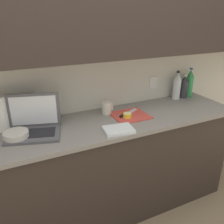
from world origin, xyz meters
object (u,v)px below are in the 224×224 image
object	(u,v)px
bottle_water_clear	(190,84)
paper_towel_roll	(0,113)
knife	(126,114)
measuring_cup	(107,108)
bowl_white	(16,136)
lemon_half_cut	(127,115)
bottle_oil_tall	(184,87)
cutting_board	(130,115)
laptop	(34,124)
bottle_green_soda	(177,86)

from	to	relation	value
bottle_water_clear	paper_towel_roll	xyz separation A→B (m)	(-1.82, -0.01, -0.01)
knife	measuring_cup	size ratio (longest dim) A/B	2.20
measuring_cup	bottle_water_clear	bearing A→B (deg)	3.56
bottle_water_clear	bowl_white	distance (m)	1.76
knife	paper_towel_roll	size ratio (longest dim) A/B	0.90
lemon_half_cut	bottle_oil_tall	distance (m)	0.83
measuring_cup	paper_towel_roll	xyz separation A→B (m)	(-0.84, 0.05, 0.08)
bottle_water_clear	cutting_board	bearing A→B (deg)	-166.64
bowl_white	measuring_cup	bearing A→B (deg)	11.99
knife	paper_towel_roll	world-z (taller)	paper_towel_roll
bottle_water_clear	bowl_white	xyz separation A→B (m)	(-1.75, -0.22, -0.11)
laptop	paper_towel_roll	distance (m)	0.27
lemon_half_cut	bottle_green_soda	xyz separation A→B (m)	(0.70, 0.23, 0.11)
cutting_board	bottle_water_clear	xyz separation A→B (m)	(0.82, 0.20, 0.14)
bowl_white	paper_towel_roll	xyz separation A→B (m)	(-0.08, 0.22, 0.10)
knife	paper_towel_roll	xyz separation A→B (m)	(-0.97, 0.17, 0.12)
cutting_board	bowl_white	size ratio (longest dim) A/B	1.76
bottle_oil_tall	bowl_white	size ratio (longest dim) A/B	1.44
laptop	lemon_half_cut	size ratio (longest dim) A/B	6.11
knife	bottle_green_soda	size ratio (longest dim) A/B	0.81
lemon_half_cut	measuring_cup	distance (m)	0.20
knife	bottle_oil_tall	bearing A→B (deg)	-15.78
paper_towel_roll	lemon_half_cut	bearing A→B (deg)	-12.94
cutting_board	bottle_green_soda	size ratio (longest dim) A/B	1.03
knife	bottle_oil_tall	xyz separation A→B (m)	(0.78, 0.18, 0.10)
laptop	bottle_water_clear	size ratio (longest dim) A/B	1.43
measuring_cup	bottle_green_soda	bearing A→B (deg)	4.28
bottle_green_soda	bottle_water_clear	world-z (taller)	bottle_water_clear
lemon_half_cut	bottle_green_soda	distance (m)	0.74
lemon_half_cut	measuring_cup	bearing A→B (deg)	124.48
cutting_board	laptop	bearing A→B (deg)	177.80
knife	lemon_half_cut	world-z (taller)	lemon_half_cut
measuring_cup	laptop	bearing A→B (deg)	-170.70
cutting_board	lemon_half_cut	bearing A→B (deg)	-143.87
cutting_board	knife	size ratio (longest dim) A/B	1.27
cutting_board	lemon_half_cut	size ratio (longest dim) A/B	4.20
bottle_oil_tall	measuring_cup	world-z (taller)	bottle_oil_tall
bottle_oil_tall	lemon_half_cut	bearing A→B (deg)	-164.04
bowl_white	bottle_water_clear	bearing A→B (deg)	7.28
bottle_green_soda	bowl_white	xyz separation A→B (m)	(-1.58, -0.22, -0.10)
laptop	paper_towel_roll	size ratio (longest dim) A/B	1.65
knife	paper_towel_roll	distance (m)	0.99
cutting_board	bottle_water_clear	world-z (taller)	bottle_water_clear
measuring_cup	paper_towel_roll	size ratio (longest dim) A/B	0.41
knife	bottle_green_soda	xyz separation A→B (m)	(0.69, 0.18, 0.12)
paper_towel_roll	cutting_board	bearing A→B (deg)	-10.57
cutting_board	lemon_half_cut	distance (m)	0.06
bottle_green_soda	paper_towel_roll	size ratio (longest dim) A/B	1.10
bottle_green_soda	bottle_oil_tall	bearing A→B (deg)	0.00
cutting_board	measuring_cup	bearing A→B (deg)	139.98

